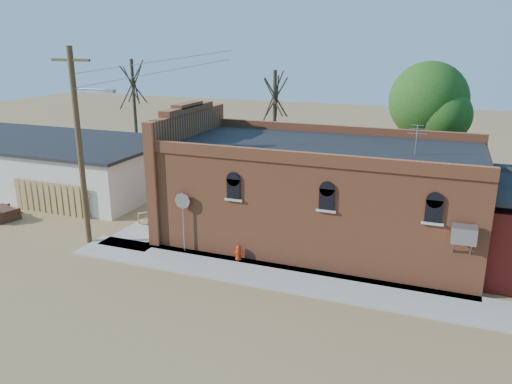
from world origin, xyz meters
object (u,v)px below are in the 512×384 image
(picnic_table, at_px, (4,212))
(utility_pole, at_px, (80,144))
(trash_barrel, at_px, (192,208))
(stop_sign, at_px, (183,206))
(fire_hydrant, at_px, (238,253))
(brick_bar, at_px, (315,192))

(picnic_table, bearing_deg, utility_pole, 9.91)
(utility_pole, xyz_separation_m, trash_barrel, (2.84, 4.95, -4.27))
(stop_sign, relative_size, picnic_table, 1.44)
(utility_pole, relative_size, fire_hydrant, 13.95)
(stop_sign, distance_m, picnic_table, 11.28)
(brick_bar, height_order, stop_sign, brick_bar)
(brick_bar, height_order, fire_hydrant, brick_bar)
(trash_barrel, bearing_deg, fire_hydrant, -43.66)
(stop_sign, bearing_deg, utility_pole, -153.07)
(utility_pole, xyz_separation_m, fire_hydrant, (7.41, 0.60, -4.37))
(brick_bar, distance_m, trash_barrel, 7.21)
(brick_bar, distance_m, fire_hydrant, 4.81)
(stop_sign, bearing_deg, picnic_table, -162.01)
(stop_sign, relative_size, trash_barrel, 3.24)
(stop_sign, bearing_deg, trash_barrel, 133.56)
(trash_barrel, bearing_deg, stop_sign, -66.19)
(fire_hydrant, height_order, trash_barrel, trash_barrel)
(fire_hydrant, xyz_separation_m, stop_sign, (-2.64, 0.00, 1.79))
(utility_pole, bearing_deg, brick_bar, 23.69)
(utility_pole, relative_size, trash_barrel, 10.65)
(stop_sign, bearing_deg, brick_bar, 56.08)
(fire_hydrant, bearing_deg, trash_barrel, 131.97)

